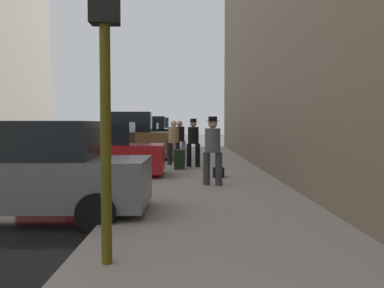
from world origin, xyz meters
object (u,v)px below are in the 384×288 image
Objects in this scene: pedestrian_in_tan_coat at (174,140)px; parked_bronze_suv at (124,140)px; parked_red_hatchback at (97,153)px; parked_blue_sedan at (138,139)px; rolling_suitcase at (180,159)px; parked_white_van at (155,132)px; traffic_light at (105,33)px; duffel_bag at (218,172)px; fire_hydrant at (155,165)px; pedestrian_with_fedora at (193,140)px; parked_gray_coupe at (34,173)px; pedestrian_with_beanie at (213,147)px; parked_black_suv at (148,134)px; pedestrian_in_jeans at (180,139)px.

parked_bronze_suv is at bearing 133.77° from pedestrian_in_tan_coat.
parked_blue_sedan is at bearing 90.00° from parked_red_hatchback.
parked_red_hatchback reaches higher than rolling_suitcase.
traffic_light reaches higher than parked_white_van.
pedestrian_in_tan_coat reaches higher than duffel_bag.
fire_hydrant is at bearing 90.36° from traffic_light.
pedestrian_with_fedora reaches higher than fire_hydrant.
parked_bronze_suv is 3.25m from pedestrian_in_tan_coat.
parked_gray_coupe is 11.19m from parked_bronze_suv.
pedestrian_with_beanie is at bearing -99.29° from duffel_bag.
duffel_bag is (0.27, 1.67, -0.85)m from pedestrian_with_beanie.
pedestrian_in_jeans is at bearing -78.56° from parked_black_suv.
parked_white_van reaches higher than pedestrian_with_beanie.
pedestrian_with_beanie reaches higher than rolling_suitcase.
parked_gray_coupe is 22.39m from parked_black_suv.
traffic_light is at bearing -86.64° from parked_white_van.
parked_gray_coupe reaches higher than duffel_bag.
fire_hydrant is at bearing -111.71° from pedestrian_with_fedora.
fire_hydrant is (1.80, -6.19, -0.54)m from parked_bronze_suv.
pedestrian_with_fedora is 1.71× the size of rolling_suitcase.
pedestrian_with_fedora is 1.00× the size of pedestrian_with_beanie.
parked_red_hatchback reaches higher than fire_hydrant.
parked_blue_sedan is at bearing 104.66° from pedestrian_with_beanie.
parked_white_van is at bearing 97.57° from pedestrian_in_jeans.
parked_gray_coupe reaches higher than rolling_suitcase.
pedestrian_in_jeans is at bearing 90.91° from rolling_suitcase.
pedestrian_in_jeans is at bearing 98.00° from pedestrian_with_beanie.
pedestrian_in_tan_coat is 0.96× the size of pedestrian_with_beanie.
fire_hydrant is at bearing -73.75° from parked_bronze_suv.
traffic_light reaches higher than parked_red_hatchback.
pedestrian_with_beanie is (3.43, -2.04, 0.29)m from parked_red_hatchback.
pedestrian_with_beanie is (3.43, -19.07, 0.10)m from parked_black_suv.
pedestrian_in_jeans is 3.00m from rolling_suitcase.
pedestrian_in_jeans reaches higher than parked_gray_coupe.
parked_white_van is 23.82m from fire_hydrant.
fire_hydrant is at bearing -96.60° from pedestrian_in_tan_coat.
parked_red_hatchback is 5.84m from parked_bronze_suv.
pedestrian_with_fedora and pedestrian_with_beanie have the same top height.
parked_black_suv is at bearing 101.44° from pedestrian_in_jeans.
pedestrian_with_beanie is (0.43, -4.68, 0.00)m from pedestrian_with_fedora.
rolling_suitcase is at bearing 37.58° from parked_red_hatchback.
parked_white_van is at bearing 96.66° from rolling_suitcase.
pedestrian_in_jeans is at bearing 76.46° from parked_gray_coupe.
parked_red_hatchback is at bearing -122.80° from pedestrian_in_tan_coat.
parked_blue_sedan reaches higher than fire_hydrant.
rolling_suitcase is (2.51, -21.46, -0.54)m from parked_white_van.
parked_white_van reaches higher than pedestrian_with_fedora.
pedestrian_in_jeans is at bearing 87.35° from traffic_light.
rolling_suitcase is (0.65, 10.16, -2.27)m from traffic_light.
parked_black_suv is 13.73m from pedestrian_in_tan_coat.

